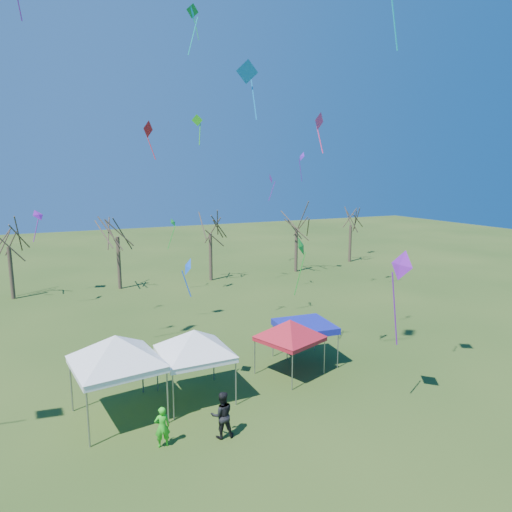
{
  "coord_description": "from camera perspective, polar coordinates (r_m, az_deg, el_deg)",
  "views": [
    {
      "loc": [
        -8.17,
        -16.26,
        10.02
      ],
      "look_at": [
        0.89,
        3.0,
        6.18
      ],
      "focal_mm": 32.0,
      "sensor_mm": 36.0,
      "label": 1
    }
  ],
  "objects": [
    {
      "name": "kite_25",
      "position": [
        21.94,
        7.84,
        16.29
      ],
      "size": [
        0.82,
        0.6,
        1.86
      ],
      "rotation": [
        0.0,
        0.0,
        3.66
      ],
      "color": "#F0357D",
      "rests_on": "ground"
    },
    {
      "name": "tree_3",
      "position": [
        42.91,
        -5.78,
        4.92
      ],
      "size": [
        3.59,
        3.59,
        7.91
      ],
      "color": "#3D2D21",
      "rests_on": "ground"
    },
    {
      "name": "tree_2",
      "position": [
        41.22,
        -17.05,
        4.6
      ],
      "size": [
        3.71,
        3.71,
        8.18
      ],
      "color": "#3D2D21",
      "rests_on": "ground"
    },
    {
      "name": "tree_5",
      "position": [
        53.17,
        11.82,
        5.4
      ],
      "size": [
        3.39,
        3.39,
        7.46
      ],
      "color": "#3D2D21",
      "rests_on": "ground"
    },
    {
      "name": "kite_3",
      "position": [
        45.34,
        -7.97,
        28.04
      ],
      "size": [
        1.29,
        0.8,
        3.0
      ],
      "rotation": [
        0.0,
        0.0,
        3.37
      ],
      "color": "#169233",
      "rests_on": "ground"
    },
    {
      "name": "tent_red",
      "position": [
        23.0,
        4.27,
        -8.4
      ],
      "size": [
        3.54,
        3.54,
        3.32
      ],
      "rotation": [
        0.0,
        0.0,
        0.34
      ],
      "color": "gray",
      "rests_on": "ground"
    },
    {
      "name": "kite_12",
      "position": [
        44.33,
        5.73,
        12.22
      ],
      "size": [
        0.42,
        0.9,
        2.81
      ],
      "rotation": [
        0.0,
        0.0,
        4.69
      ],
      "color": "#5619B4",
      "rests_on": "ground"
    },
    {
      "name": "ground",
      "position": [
        20.77,
        1.38,
        -18.61
      ],
      "size": [
        140.0,
        140.0,
        0.0
      ],
      "primitive_type": "plane",
      "color": "#284415",
      "rests_on": "ground"
    },
    {
      "name": "kite_1",
      "position": [
        20.3,
        -8.6,
        -1.42
      ],
      "size": [
        0.43,
        0.8,
        1.84
      ],
      "rotation": [
        0.0,
        0.0,
        4.72
      ],
      "color": "blue",
      "rests_on": "ground"
    },
    {
      "name": "kite_18",
      "position": [
        28.04,
        -7.33,
        16.38
      ],
      "size": [
        0.67,
        0.55,
        1.8
      ],
      "rotation": [
        0.0,
        0.0,
        2.53
      ],
      "color": "#23A018",
      "rests_on": "ground"
    },
    {
      "name": "tree_1",
      "position": [
        41.21,
        -28.7,
        3.09
      ],
      "size": [
        3.42,
        3.42,
        7.54
      ],
      "color": "#3D2D21",
      "rests_on": "ground"
    },
    {
      "name": "kite_17",
      "position": [
        25.82,
        5.73,
        1.09
      ],
      "size": [
        1.09,
        1.06,
        3.33
      ],
      "rotation": [
        0.0,
        0.0,
        0.75
      ],
      "color": "#189D1F",
      "rests_on": "ground"
    },
    {
      "name": "person_green",
      "position": [
        18.36,
        -11.64,
        -20.17
      ],
      "size": [
        0.6,
        0.41,
        1.58
      ],
      "primitive_type": "imported",
      "rotation": [
        0.0,
        0.0,
        3.08
      ],
      "color": "green",
      "rests_on": "ground"
    },
    {
      "name": "kite_24",
      "position": [
        27.62,
        -7.88,
        27.73
      ],
      "size": [
        0.72,
        1.02,
        2.64
      ],
      "rotation": [
        0.0,
        0.0,
        1.14
      ],
      "color": "#0DD1C8",
      "rests_on": "ground"
    },
    {
      "name": "kite_19",
      "position": [
        37.63,
        1.91,
        9.55
      ],
      "size": [
        0.57,
        0.83,
        2.17
      ],
      "rotation": [
        0.0,
        0.0,
        1.36
      ],
      "color": "#6919B1",
      "rests_on": "ground"
    },
    {
      "name": "tent_blue",
      "position": [
        24.7,
        6.12,
        -8.75
      ],
      "size": [
        3.02,
        3.02,
        2.18
      ],
      "rotation": [
        0.0,
        0.0,
        -0.09
      ],
      "color": "gray",
      "rests_on": "ground"
    },
    {
      "name": "kite_5",
      "position": [
        19.37,
        17.64,
        -1.26
      ],
      "size": [
        0.49,
        1.27,
        4.13
      ],
      "rotation": [
        0.0,
        0.0,
        4.68
      ],
      "color": "purple",
      "rests_on": "ground"
    },
    {
      "name": "kite_27",
      "position": [
        21.82,
        -1.12,
        21.96
      ],
      "size": [
        1.07,
        0.69,
        2.61
      ],
      "rotation": [
        0.0,
        0.0,
        3.07
      ],
      "color": "#137DCE",
      "rests_on": "ground"
    },
    {
      "name": "kite_22",
      "position": [
        39.07,
        -10.32,
        3.99
      ],
      "size": [
        0.98,
        0.99,
        2.62
      ],
      "rotation": [
        0.0,
        0.0,
        0.82
      ],
      "color": "green",
      "rests_on": "ground"
    },
    {
      "name": "kite_13",
      "position": [
        36.85,
        -25.58,
        4.59
      ],
      "size": [
        1.12,
        1.11,
        2.36
      ],
      "rotation": [
        0.0,
        0.0,
        0.77
      ],
      "color": "purple",
      "rests_on": "ground"
    },
    {
      "name": "tent_white_west",
      "position": [
        19.65,
        -17.18,
        -10.12
      ],
      "size": [
        4.65,
        4.65,
        4.14
      ],
      "rotation": [
        0.0,
        0.0,
        0.13
      ],
      "color": "gray",
      "rests_on": "ground"
    },
    {
      "name": "tent_white_mid",
      "position": [
        20.65,
        -7.74,
        -9.71
      ],
      "size": [
        4.23,
        4.23,
        3.73
      ],
      "rotation": [
        0.0,
        0.0,
        0.0
      ],
      "color": "gray",
      "rests_on": "ground"
    },
    {
      "name": "person_dark",
      "position": [
        18.54,
        -4.26,
        -19.18
      ],
      "size": [
        1.01,
        0.85,
        1.85
      ],
      "primitive_type": "imported",
      "rotation": [
        0.0,
        0.0,
        2.96
      ],
      "color": "black",
      "rests_on": "ground"
    },
    {
      "name": "tree_4",
      "position": [
        46.8,
        5.11,
        5.34
      ],
      "size": [
        3.58,
        3.58,
        7.89
      ],
      "color": "#3D2D21",
      "rests_on": "ground"
    },
    {
      "name": "kite_11",
      "position": [
        35.63,
        -13.4,
        15.14
      ],
      "size": [
        1.09,
        1.11,
        2.84
      ],
      "rotation": [
        0.0,
        0.0,
        3.94
      ],
      "color": "red",
      "rests_on": "ground"
    }
  ]
}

